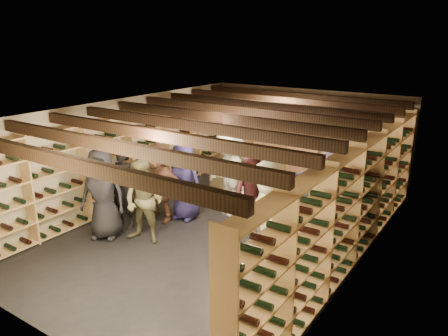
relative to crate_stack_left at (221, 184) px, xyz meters
name	(u,v)px	position (x,y,z in m)	size (l,w,h in m)	color
ground	(222,228)	(1.11, -1.60, -0.26)	(8.00, 8.00, 0.00)	black
walls	(222,172)	(1.11, -1.60, 0.95)	(5.52, 8.02, 2.40)	#B2A58A
ceiling	(222,111)	(1.11, -1.60, 2.15)	(5.50, 8.00, 0.01)	beige
ceiling_joists	(222,118)	(1.11, -1.60, 2.01)	(5.40, 7.12, 0.18)	black
wine_rack_left	(129,158)	(-1.46, -1.60, 0.82)	(0.32, 7.50, 2.15)	tan
wine_rack_right	(351,205)	(3.68, -1.60, 0.82)	(0.32, 7.50, 2.15)	tan
wine_rack_back	(303,140)	(1.11, 2.23, 0.82)	(4.70, 0.30, 2.15)	tan
crate_stack_left	(221,184)	(0.00, 0.00, 0.00)	(0.56, 0.43, 0.51)	#A48256
crate_stack_right	(321,197)	(2.27, 0.74, -0.09)	(0.53, 0.38, 0.34)	#A48256
crate_loose	(305,211)	(2.24, -0.02, -0.17)	(0.50, 0.33, 0.17)	#A48256
person_0	(103,194)	(-0.54, -3.17, 0.63)	(0.87, 0.56, 1.77)	black
person_1	(123,188)	(-0.57, -2.62, 0.58)	(0.61, 0.40, 1.67)	black
person_2	(144,201)	(0.24, -2.88, 0.55)	(0.79, 0.61, 1.62)	brown
person_3	(268,216)	(2.61, -2.46, 0.68)	(1.20, 0.69, 1.86)	#F0EEB9
person_5	(158,182)	(-0.25, -1.96, 0.57)	(1.54, 0.49, 1.66)	brown
person_6	(184,182)	(0.17, -1.61, 0.57)	(0.80, 0.52, 1.64)	#1E1B47
person_7	(268,214)	(2.35, -1.97, 0.49)	(0.54, 0.35, 1.48)	gray
person_8	(253,199)	(1.88, -1.69, 0.58)	(0.81, 0.63, 1.67)	#411A1D
person_9	(229,173)	(0.82, -0.91, 0.67)	(1.20, 0.69, 1.85)	#A6A596
person_10	(232,172)	(0.50, -0.30, 0.49)	(0.88, 0.37, 1.50)	#25462A
person_11	(332,185)	(2.88, -0.30, 0.63)	(1.64, 0.52, 1.77)	slate
person_12	(346,198)	(3.29, -0.66, 0.57)	(0.81, 0.53, 1.66)	#303135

